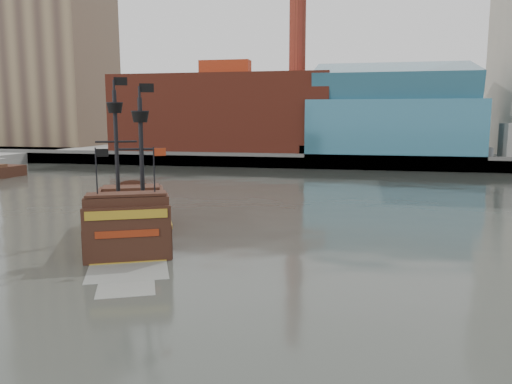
# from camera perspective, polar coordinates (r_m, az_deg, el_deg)

# --- Properties ---
(ground) EXTENTS (400.00, 400.00, 0.00)m
(ground) POSITION_cam_1_polar(r_m,az_deg,el_deg) (27.12, 0.85, -11.08)
(ground) COLOR #2A2C27
(ground) RESTS_ON ground
(promenade_far) EXTENTS (220.00, 60.00, 2.00)m
(promenade_far) POSITION_cam_1_polar(r_m,az_deg,el_deg) (117.43, 9.64, 4.55)
(promenade_far) COLOR slate
(promenade_far) RESTS_ON ground
(seawall) EXTENTS (220.00, 1.00, 2.60)m
(seawall) POSITION_cam_1_polar(r_m,az_deg,el_deg) (88.04, 8.80, 3.44)
(seawall) COLOR #4C4C49
(seawall) RESTS_ON ground
(skyline) EXTENTS (149.00, 45.00, 62.00)m
(skyline) POSITION_cam_1_polar(r_m,az_deg,el_deg) (110.68, 12.59, 16.45)
(skyline) COLOR #766347
(skyline) RESTS_ON promenade_far
(pirate_ship) EXTENTS (11.91, 17.90, 12.98)m
(pirate_ship) POSITION_cam_1_polar(r_m,az_deg,el_deg) (38.87, -14.16, -3.46)
(pirate_ship) COLOR black
(pirate_ship) RESTS_ON ground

